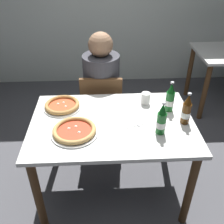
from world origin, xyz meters
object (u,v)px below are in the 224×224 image
Objects in this scene: dining_table_main at (112,134)px; napkin_with_cutlery at (129,120)px; paper_cup at (146,98)px; beer_bottle_center at (186,111)px; beer_bottle_left at (170,99)px; chair_behind_table at (102,107)px; pizza_marinara_far at (62,105)px; diner_seated at (102,96)px; beer_bottle_right at (161,120)px; pizza_margherita_near at (74,131)px.

napkin_with_cutlery reaches higher than dining_table_main.
dining_table_main is 12.63× the size of paper_cup.
beer_bottle_left is at bearing 114.93° from beer_bottle_center.
pizza_marinara_far is at bearing 54.47° from chair_behind_table.
paper_cup is (0.67, 0.03, 0.03)m from pizza_marinara_far.
diner_seated reaches higher than chair_behind_table.
beer_bottle_center is 0.37m from paper_cup.
dining_table_main is 0.51m from beer_bottle_left.
napkin_with_cutlery is (-0.20, 0.16, -0.10)m from beer_bottle_right.
pizza_margherita_near reaches higher than dining_table_main.
diner_seated is at bearing 115.86° from beer_bottle_right.
pizza_marinara_far is 1.19× the size of beer_bottle_left.
pizza_margherita_near is 0.35m from pizza_marinara_far.
dining_table_main is 0.57m from beer_bottle_center.
diner_seated is 5.31× the size of napkin_with_cutlery.
paper_cup reaches higher than dining_table_main.
beer_bottle_left reaches higher than chair_behind_table.
beer_bottle_left is 0.30m from beer_bottle_right.
pizza_margherita_near is at bearing -160.93° from napkin_with_cutlery.
pizza_marinara_far is (-0.32, -0.45, 0.19)m from diner_seated.
dining_table_main is 4.86× the size of beer_bottle_left.
beer_bottle_left is at bearing 16.02° from dining_table_main.
beer_bottle_right is 2.60× the size of paper_cup.
beer_bottle_right reaches higher than dining_table_main.
diner_seated is 0.70m from napkin_with_cutlery.
beer_bottle_left is at bearing 65.73° from beer_bottle_right.
chair_behind_table reaches higher than napkin_with_cutlery.
beer_bottle_center is at bearing -4.28° from dining_table_main.
paper_cup is (-0.04, 0.38, -0.06)m from beer_bottle_right.
beer_bottle_center reaches higher than napkin_with_cutlery.
pizza_margherita_near is at bearing -160.56° from beer_bottle_left.
chair_behind_table is 0.80m from beer_bottle_left.
paper_cup is at bearing 146.56° from beer_bottle_left.
paper_cup is (0.15, 0.22, 0.04)m from napkin_with_cutlery.
chair_behind_table is at bearing -93.30° from diner_seated.
beer_bottle_right is (0.39, -0.81, 0.27)m from diner_seated.
diner_seated is at bearing 134.09° from beer_bottle_left.
beer_bottle_center is at bearing -65.07° from beer_bottle_left.
beer_bottle_right reaches higher than chair_behind_table.
paper_cup is at bearing 131.29° from beer_bottle_center.
dining_table_main is at bearing -84.05° from diner_seated.
dining_table_main is 0.46m from pizza_marinara_far.
beer_bottle_left reaches higher than napkin_with_cutlery.
diner_seated is at bearing 130.30° from beer_bottle_center.
pizza_marinara_far reaches higher than napkin_with_cutlery.
napkin_with_cutlery is (0.51, -0.19, -0.02)m from pizza_marinara_far.
dining_table_main is at bearing 175.72° from beer_bottle_center.
pizza_marinara_far is 0.55m from napkin_with_cutlery.
diner_seated reaches higher than beer_bottle_center.
chair_behind_table is at bearing 75.07° from pizza_margherita_near.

